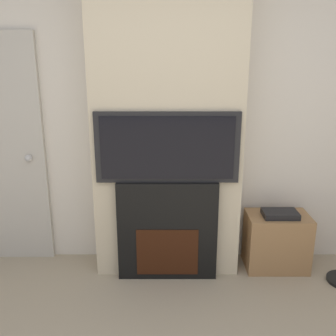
{
  "coord_description": "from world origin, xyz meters",
  "views": [
    {
      "loc": [
        0.01,
        -1.16,
        1.77
      ],
      "look_at": [
        0.0,
        1.66,
        0.95
      ],
      "focal_mm": 40.0,
      "sensor_mm": 36.0,
      "label": 1
    }
  ],
  "objects": [
    {
      "name": "fireplace",
      "position": [
        0.0,
        1.66,
        0.42
      ],
      "size": [
        0.81,
        0.15,
        0.84
      ],
      "color": "black",
      "rests_on": "ground_plane"
    },
    {
      "name": "wall_back",
      "position": [
        0.0,
        2.03,
        1.35
      ],
      "size": [
        6.0,
        0.06,
        2.7
      ],
      "color": "silver",
      "rests_on": "ground_plane"
    },
    {
      "name": "media_stand",
      "position": [
        0.95,
        1.79,
        0.25
      ],
      "size": [
        0.53,
        0.34,
        0.54
      ],
      "color": "#997047",
      "rests_on": "ground_plane"
    },
    {
      "name": "television",
      "position": [
        0.0,
        1.65,
        1.12
      ],
      "size": [
        1.11,
        0.07,
        0.56
      ],
      "color": "black",
      "rests_on": "fireplace"
    },
    {
      "name": "chimney_breast",
      "position": [
        0.0,
        1.83,
        1.35
      ],
      "size": [
        1.19,
        0.34,
        2.7
      ],
      "color": "beige",
      "rests_on": "ground_plane"
    }
  ]
}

